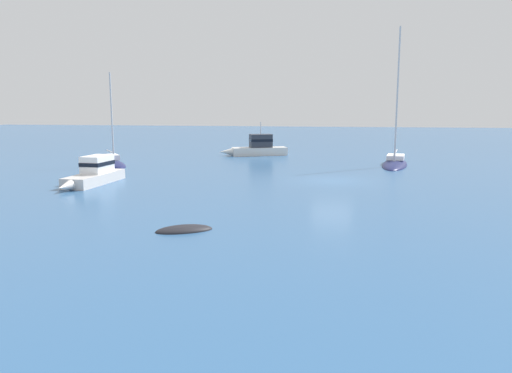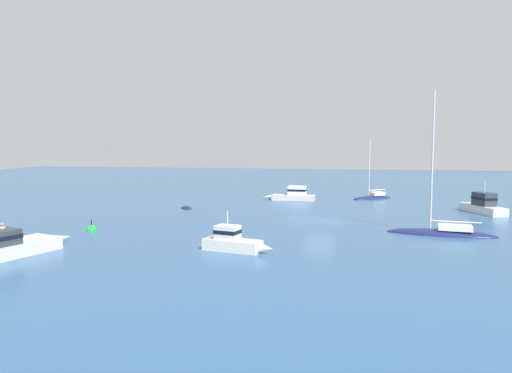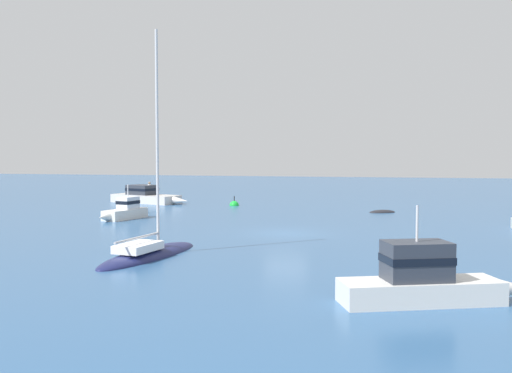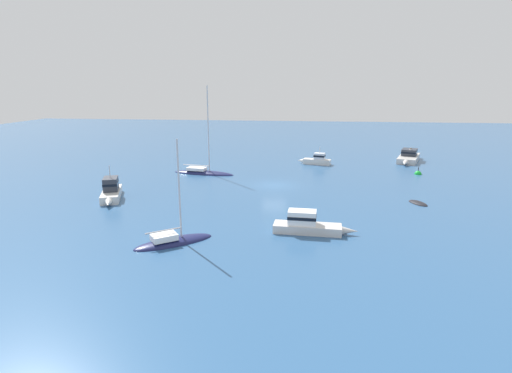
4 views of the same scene
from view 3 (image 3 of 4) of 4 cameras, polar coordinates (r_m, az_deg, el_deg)
name	(u,v)px [view 3 (image 3 of 4)]	position (r m, az deg, el deg)	size (l,w,h in m)	color
ground_plane	(285,233)	(35.42, 2.80, -4.48)	(160.00, 160.00, 0.00)	#2D5684
motor_cruiser	(124,211)	(43.70, -12.45, -2.28)	(4.62, 2.14, 2.45)	silver
sailboat	(149,254)	(28.07, -10.19, -6.32)	(7.88, 3.07, 10.85)	#191E4C
launch	(146,196)	(57.14, -10.39, -0.91)	(4.54, 8.45, 1.99)	silver
motor_cruiser_1	(425,280)	(19.97, 15.81, -8.58)	(3.35, 6.35, 3.13)	silver
tender	(382,213)	(48.41, 11.94, -2.44)	(1.91, 2.39, 0.42)	black
channel_buoy	(234,206)	(53.48, -2.09, -1.82)	(0.84, 0.84, 1.26)	green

